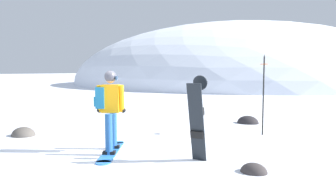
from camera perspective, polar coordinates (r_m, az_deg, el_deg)
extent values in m
plane|color=white|center=(6.80, -12.85, -10.16)|extent=(300.00, 300.00, 0.00)
ellipsoid|color=white|center=(40.68, 11.75, 2.01)|extent=(41.78, 37.60, 15.41)
cube|color=blue|center=(6.55, -10.67, -10.58)|extent=(0.95, 1.52, 0.02)
cylinder|color=blue|center=(7.29, -9.44, -9.00)|extent=(0.28, 0.28, 0.02)
cylinder|color=blue|center=(5.82, -12.23, -12.54)|extent=(0.28, 0.28, 0.02)
cube|color=black|center=(6.77, -10.27, -9.71)|extent=(0.29, 0.24, 0.06)
cube|color=black|center=(6.31, -11.12, -10.77)|extent=(0.29, 0.24, 0.06)
cylinder|color=#235699|center=(6.68, -10.32, -6.55)|extent=(0.15, 0.15, 0.82)
cylinder|color=#235699|center=(6.22, -11.17, -7.39)|extent=(0.15, 0.15, 0.82)
cube|color=#F4A314|center=(6.35, -10.82, -0.75)|extent=(0.42, 0.36, 0.58)
cylinder|color=#F4A314|center=(6.40, -12.84, -0.75)|extent=(0.17, 0.20, 0.57)
cylinder|color=#F4A314|center=(6.31, -8.77, -0.76)|extent=(0.17, 0.20, 0.57)
sphere|color=black|center=(6.47, -12.89, -2.92)|extent=(0.11, 0.11, 0.11)
sphere|color=black|center=(6.37, -8.51, -2.97)|extent=(0.11, 0.11, 0.11)
cube|color=teal|center=(6.39, -12.58, -0.57)|extent=(0.29, 0.33, 0.44)
cube|color=teal|center=(6.43, -13.43, -1.28)|extent=(0.14, 0.21, 0.20)
sphere|color=tan|center=(6.33, -10.88, 3.08)|extent=(0.21, 0.21, 0.21)
sphere|color=#4C4C56|center=(6.33, -10.88, 3.35)|extent=(0.25, 0.25, 0.25)
cube|color=navy|center=(6.30, -9.72, 3.09)|extent=(0.10, 0.17, 0.08)
cube|color=black|center=(5.61, 5.46, -5.41)|extent=(0.28, 0.35, 1.49)
cylinder|color=black|center=(5.68, 6.13, 2.24)|extent=(0.28, 0.08, 0.28)
cube|color=black|center=(5.61, 5.59, -3.15)|extent=(0.25, 0.10, 0.15)
cube|color=black|center=(5.68, 5.56, -7.55)|extent=(0.25, 0.10, 0.15)
cylinder|color=black|center=(8.33, 17.64, -0.36)|extent=(0.04, 0.04, 2.06)
cylinder|color=orange|center=(8.30, 17.78, 5.51)|extent=(0.20, 0.20, 0.02)
cone|color=black|center=(8.31, 17.82, 7.03)|extent=(0.04, 0.04, 0.08)
ellipsoid|color=#282628|center=(10.21, 14.91, -5.27)|extent=(0.69, 0.59, 0.49)
ellipsoid|color=#383333|center=(5.43, 15.96, -14.00)|extent=(0.45, 0.38, 0.32)
ellipsoid|color=#4C4742|center=(8.87, -25.75, -7.04)|extent=(0.66, 0.56, 0.46)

